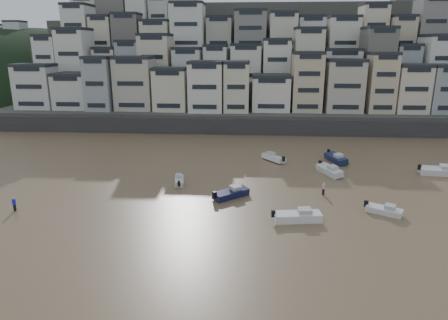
# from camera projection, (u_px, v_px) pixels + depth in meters

# --- Properties ---
(harbor_wall) EXTENTS (140.00, 3.00, 3.50)m
(harbor_wall) POSITION_uv_depth(u_px,v_px,m) (265.00, 126.00, 88.33)
(harbor_wall) COLOR #38383A
(harbor_wall) RESTS_ON ground
(hillside) EXTENTS (141.04, 66.00, 50.00)m
(hillside) POSITION_uv_depth(u_px,v_px,m) (278.00, 65.00, 123.00)
(hillside) COLOR #4C4C47
(hillside) RESTS_ON ground
(headland) EXTENTS (216.00, 135.00, 53.33)m
(headland) POSITION_uv_depth(u_px,v_px,m) (2.00, 93.00, 162.94)
(headland) COLOR black
(headland) RESTS_ON ground
(boat_c) EXTENTS (5.34, 4.92, 1.50)m
(boat_c) POSITION_uv_depth(u_px,v_px,m) (231.00, 192.00, 51.90)
(boat_c) COLOR #13183E
(boat_c) RESTS_ON ground
(boat_h) EXTENTS (4.57, 5.09, 1.41)m
(boat_h) POSITION_uv_depth(u_px,v_px,m) (274.00, 157.00, 68.22)
(boat_h) COLOR silver
(boat_h) RESTS_ON ground
(boat_g) EXTENTS (6.33, 2.60, 1.68)m
(boat_g) POSITION_uv_depth(u_px,v_px,m) (440.00, 170.00, 60.73)
(boat_g) COLOR white
(boat_g) RESTS_ON ground
(boat_e) EXTENTS (3.86, 5.94, 1.54)m
(boat_e) POSITION_uv_depth(u_px,v_px,m) (329.00, 169.00, 61.21)
(boat_e) COLOR silver
(boat_e) RESTS_ON ground
(boat_i) EXTENTS (3.55, 6.25, 1.62)m
(boat_i) POSITION_uv_depth(u_px,v_px,m) (336.00, 157.00, 67.59)
(boat_i) COLOR #161F44
(boat_i) RESTS_ON ground
(boat_b) EXTENTS (4.56, 3.50, 1.21)m
(boat_b) POSITION_uv_depth(u_px,v_px,m) (384.00, 209.00, 46.88)
(boat_b) COLOR silver
(boat_b) RESTS_ON ground
(boat_f) EXTENTS (2.06, 4.33, 1.14)m
(boat_f) POSITION_uv_depth(u_px,v_px,m) (179.00, 180.00, 57.13)
(boat_f) COLOR silver
(boat_f) RESTS_ON ground
(boat_a) EXTENTS (6.07, 2.71, 1.60)m
(boat_a) POSITION_uv_depth(u_px,v_px,m) (297.00, 215.00, 44.94)
(boat_a) COLOR white
(boat_a) RESTS_ON ground
(person_blue) EXTENTS (0.44, 0.44, 1.74)m
(person_blue) POSITION_uv_depth(u_px,v_px,m) (14.00, 204.00, 47.74)
(person_blue) COLOR #1D21DA
(person_blue) RESTS_ON ground
(person_pink) EXTENTS (0.44, 0.44, 1.74)m
(person_pink) POSITION_uv_depth(u_px,v_px,m) (324.00, 188.00, 52.88)
(person_pink) COLOR #D1949A
(person_pink) RESTS_ON ground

